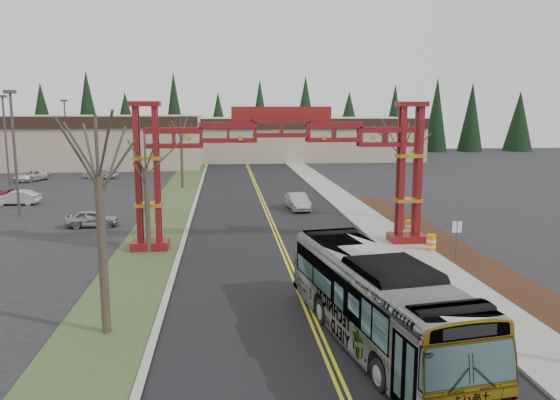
{
  "coord_description": "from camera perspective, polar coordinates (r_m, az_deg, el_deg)",
  "views": [
    {
      "loc": [
        -3.44,
        -14.8,
        8.44
      ],
      "look_at": [
        -0.6,
        12.99,
        3.78
      ],
      "focal_mm": 35.0,
      "sensor_mm": 36.0,
      "label": 1
    }
  ],
  "objects": [
    {
      "name": "retail_building_west",
      "position": [
        90.85,
        -22.94,
        5.77
      ],
      "size": [
        46.0,
        22.3,
        7.5
      ],
      "color": "tan",
      "rests_on": "ground"
    },
    {
      "name": "parked_car_near_b",
      "position": [
        54.09,
        -25.81,
        0.23
      ],
      "size": [
        3.95,
        1.48,
        1.29
      ],
      "primitive_type": "imported",
      "rotation": [
        0.0,
        0.0,
        4.68
      ],
      "color": "white",
      "rests_on": "ground"
    },
    {
      "name": "light_pole_far",
      "position": [
        79.31,
        -21.46,
        6.77
      ],
      "size": [
        0.84,
        0.42,
        9.71
      ],
      "color": "#3F3F44",
      "rests_on": "ground"
    },
    {
      "name": "curb_left",
      "position": [
        40.76,
        -9.52,
        -2.51
      ],
      "size": [
        0.3,
        110.0,
        0.15
      ],
      "primitive_type": "cube",
      "color": "#A3A39E",
      "rests_on": "ground"
    },
    {
      "name": "barrel_mid",
      "position": [
        37.97,
        13.36,
        -2.85
      ],
      "size": [
        0.55,
        0.55,
        1.02
      ],
      "color": "orange",
      "rests_on": "ground"
    },
    {
      "name": "conifer_treeline",
      "position": [
        106.88,
        -3.89,
        8.39
      ],
      "size": [
        116.1,
        5.6,
        13.0
      ],
      "color": "black",
      "rests_on": "ground"
    },
    {
      "name": "grass_median",
      "position": [
        40.93,
        -12.11,
        -2.59
      ],
      "size": [
        4.0,
        110.0,
        0.08
      ],
      "primitive_type": "cube",
      "color": "#3A4C26",
      "rests_on": "ground"
    },
    {
      "name": "lane_line_right",
      "position": [
        40.83,
        -0.7,
        -2.43
      ],
      "size": [
        0.12,
        100.0,
        0.01
      ],
      "primitive_type": "cube",
      "color": "yellow",
      "rests_on": "road"
    },
    {
      "name": "bare_tree_median_near",
      "position": [
        20.83,
        -18.44,
        2.22
      ],
      "size": [
        3.38,
        3.38,
        8.25
      ],
      "color": "#382D26",
      "rests_on": "ground"
    },
    {
      "name": "street_sign",
      "position": [
        31.74,
        17.98,
        -3.29
      ],
      "size": [
        0.53,
        0.06,
        2.34
      ],
      "color": "#3F3F44",
      "rests_on": "ground"
    },
    {
      "name": "curb_right",
      "position": [
        41.78,
        7.57,
        -2.17
      ],
      "size": [
        0.3,
        110.0,
        0.15
      ],
      "primitive_type": "cube",
      "color": "#A3A39E",
      "rests_on": "ground"
    },
    {
      "name": "barrel_south",
      "position": [
        33.81,
        15.51,
        -4.39
      ],
      "size": [
        0.59,
        0.59,
        1.09
      ],
      "color": "orange",
      "rests_on": "ground"
    },
    {
      "name": "retail_building_east",
      "position": [
        95.83,
        2.26,
        6.51
      ],
      "size": [
        38.0,
        20.3,
        7.0
      ],
      "color": "tan",
      "rests_on": "ground"
    },
    {
      "name": "road",
      "position": [
        40.83,
        -0.87,
        -2.45
      ],
      "size": [
        12.0,
        110.0,
        0.02
      ],
      "primitive_type": "cube",
      "color": "black",
      "rests_on": "ground"
    },
    {
      "name": "silver_sedan",
      "position": [
        46.28,
        1.85,
        -0.16
      ],
      "size": [
        1.87,
        4.39,
        1.41
      ],
      "primitive_type": "imported",
      "rotation": [
        0.0,
        0.0,
        0.09
      ],
      "color": "#A5A8AD",
      "rests_on": "ground"
    },
    {
      "name": "parked_car_far_b",
      "position": [
        71.39,
        -24.53,
        2.33
      ],
      "size": [
        3.69,
        5.05,
        1.28
      ],
      "primitive_type": "imported",
      "rotation": [
        0.0,
        0.0,
        -0.39
      ],
      "color": "white",
      "rests_on": "ground"
    },
    {
      "name": "barrel_north",
      "position": [
        39.01,
        13.98,
        -2.65
      ],
      "size": [
        0.48,
        0.48,
        0.89
      ],
      "color": "orange",
      "rests_on": "ground"
    },
    {
      "name": "light_pole_near",
      "position": [
        47.73,
        -26.03,
        5.26
      ],
      "size": [
        0.86,
        0.43,
        9.91
      ],
      "color": "#3F3F44",
      "rests_on": "ground"
    },
    {
      "name": "light_pole_mid",
      "position": [
        66.9,
        -26.77,
        6.16
      ],
      "size": [
        0.86,
        0.43,
        9.95
      ],
      "color": "#3F3F44",
      "rests_on": "ground"
    },
    {
      "name": "landscape_strip",
      "position": [
        29.52,
        22.2,
        -7.75
      ],
      "size": [
        2.6,
        50.0,
        0.12
      ],
      "primitive_type": "cube",
      "color": "black",
      "rests_on": "ground"
    },
    {
      "name": "bare_tree_median_mid",
      "position": [
        32.61,
        -13.85,
        3.24
      ],
      "size": [
        3.06,
        3.06,
        7.11
      ],
      "color": "#382D26",
      "rests_on": "ground"
    },
    {
      "name": "bare_tree_median_far",
      "position": [
        59.35,
        -10.3,
        6.73
      ],
      "size": [
        2.94,
        2.94,
        7.75
      ],
      "color": "#382D26",
      "rests_on": "ground"
    },
    {
      "name": "lane_line_left",
      "position": [
        40.81,
        -1.03,
        -2.43
      ],
      "size": [
        0.12,
        100.0,
        0.01
      ],
      "primitive_type": "cube",
      "color": "yellow",
      "rests_on": "road"
    },
    {
      "name": "bare_tree_right_far",
      "position": [
        42.52,
        12.68,
        5.53
      ],
      "size": [
        3.46,
        3.46,
        8.0
      ],
      "color": "#382D26",
      "rests_on": "ground"
    },
    {
      "name": "parked_car_far_a",
      "position": [
        70.75,
        -18.22,
        2.67
      ],
      "size": [
        4.21,
        2.44,
        1.31
      ],
      "primitive_type": "imported",
      "rotation": [
        0.0,
        0.0,
        4.43
      ],
      "color": "#9E9FA5",
      "rests_on": "ground"
    },
    {
      "name": "transit_bus",
      "position": [
        20.22,
        10.03,
        -10.29
      ],
      "size": [
        4.57,
        12.16,
        3.31
      ],
      "primitive_type": "imported",
      "rotation": [
        0.0,
        0.0,
        0.15
      ],
      "color": "#A4A6AC",
      "rests_on": "ground"
    },
    {
      "name": "gateway_arch",
      "position": [
        33.07,
        0.16,
        5.2
      ],
      "size": [
        18.2,
        1.6,
        8.9
      ],
      "color": "#590E0B",
      "rests_on": "ground"
    },
    {
      "name": "parked_car_near_a",
      "position": [
        41.83,
        -19.04,
        -1.82
      ],
      "size": [
        3.82,
        1.81,
        1.26
      ],
      "primitive_type": "imported",
      "rotation": [
        0.0,
        0.0,
        1.66
      ],
      "color": "#979A9E",
      "rests_on": "ground"
    },
    {
      "name": "sidewalk_right",
      "position": [
        42.14,
        9.49,
        -2.12
      ],
      "size": [
        2.6,
        110.0,
        0.14
      ],
      "primitive_type": "cube",
      "color": "gray",
      "rests_on": "ground"
    },
    {
      "name": "ground",
      "position": [
        17.38,
        6.74,
        -19.65
      ],
      "size": [
        200.0,
        200.0,
        0.0
      ],
      "primitive_type": "plane",
      "color": "black",
      "rests_on": "ground"
    }
  ]
}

